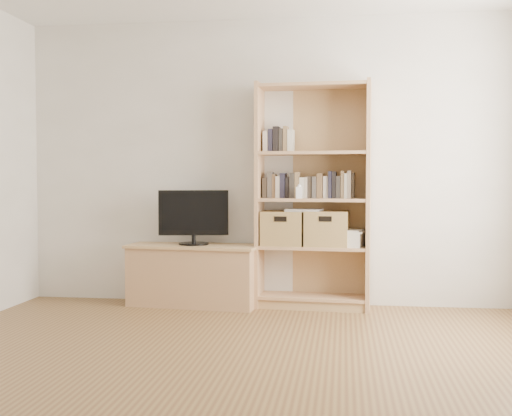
% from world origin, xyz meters
% --- Properties ---
extents(floor, '(4.50, 5.00, 0.01)m').
position_xyz_m(floor, '(0.00, 0.00, 0.00)').
color(floor, brown).
rests_on(floor, ground).
extents(back_wall, '(4.50, 0.02, 2.60)m').
position_xyz_m(back_wall, '(0.00, 2.50, 1.30)').
color(back_wall, beige).
rests_on(back_wall, floor).
extents(tv_stand, '(1.18, 0.54, 0.53)m').
position_xyz_m(tv_stand, '(-0.65, 2.28, 0.26)').
color(tv_stand, tan).
rests_on(tv_stand, floor).
extents(bookshelf, '(1.02, 0.41, 1.99)m').
position_xyz_m(bookshelf, '(0.42, 2.32, 1.00)').
color(bookshelf, tan).
rests_on(bookshelf, floor).
extents(television, '(0.62, 0.17, 0.49)m').
position_xyz_m(television, '(-0.65, 2.28, 0.80)').
color(television, black).
rests_on(television, tv_stand).
extents(books_row_mid, '(0.81, 0.17, 0.22)m').
position_xyz_m(books_row_mid, '(0.42, 2.35, 1.08)').
color(books_row_mid, '#322A21').
rests_on(books_row_mid, bookshelf).
extents(books_row_upper, '(0.37, 0.16, 0.19)m').
position_xyz_m(books_row_upper, '(0.20, 2.36, 1.48)').
color(books_row_upper, '#322A21').
rests_on(books_row_upper, bookshelf).
extents(baby_monitor, '(0.05, 0.04, 0.10)m').
position_xyz_m(baby_monitor, '(0.30, 2.22, 1.02)').
color(baby_monitor, white).
rests_on(baby_monitor, bookshelf).
extents(basket_left, '(0.39, 0.33, 0.30)m').
position_xyz_m(basket_left, '(0.15, 2.33, 0.70)').
color(basket_left, olive).
rests_on(basket_left, bookshelf).
extents(basket_right, '(0.39, 0.33, 0.31)m').
position_xyz_m(basket_right, '(0.54, 2.31, 0.71)').
color(basket_right, olive).
rests_on(basket_right, bookshelf).
extents(laptop, '(0.34, 0.27, 0.02)m').
position_xyz_m(laptop, '(0.34, 2.31, 0.87)').
color(laptop, white).
rests_on(laptop, basket_left).
extents(magazine_stack, '(0.23, 0.30, 0.12)m').
position_xyz_m(magazine_stack, '(0.76, 2.30, 0.61)').
color(magazine_stack, silver).
rests_on(magazine_stack, bookshelf).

